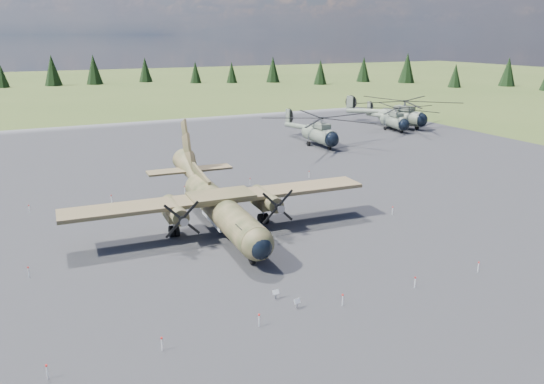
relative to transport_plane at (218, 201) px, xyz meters
name	(u,v)px	position (x,y,z in m)	size (l,w,h in m)	color
ground	(238,241)	(0.38, -3.82, -2.60)	(500.00, 500.00, 0.00)	#4F5A28
apron	(201,209)	(0.38, 6.18, -2.60)	(120.00, 120.00, 0.04)	slate
transport_plane	(218,201)	(0.00, 0.00, 0.00)	(27.44, 24.93, 9.05)	#3A4022
helicopter_near	(320,126)	(27.19, 28.22, 0.79)	(18.78, 22.18, 4.78)	slate
helicopter_mid	(395,114)	(47.10, 34.93, 0.49)	(19.26, 21.14, 4.35)	slate
helicopter_far	(402,108)	(50.29, 36.86, 1.16)	(26.71, 26.84, 5.30)	slate
info_placard_left	(276,293)	(-1.18, -14.59, -2.14)	(0.44, 0.19, 0.69)	gray
info_placard_right	(297,302)	(-0.50, -16.35, -2.13)	(0.48, 0.29, 0.71)	gray
barrier_fence	(233,237)	(-0.09, -3.89, -2.09)	(33.12, 29.62, 0.85)	white
treeline	(240,202)	(-0.97, -7.79, 2.32)	(338.04, 338.86, 10.98)	black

